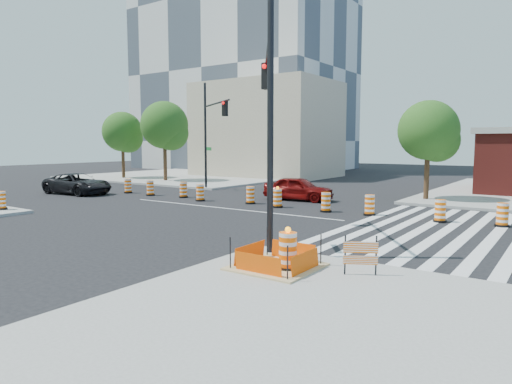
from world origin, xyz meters
TOP-DOWN VIEW (x-y plane):
  - ground at (0.00, 0.00)m, footprint 120.00×120.00m
  - sidewalk_nw at (-18.00, 18.00)m, footprint 22.00×22.00m
  - crosswalk_east at (10.95, 0.00)m, footprint 6.75×13.50m
  - lane_centerline at (0.00, 0.00)m, footprint 14.00×0.12m
  - excavation_pit at (9.00, -9.00)m, footprint 2.20×2.20m
  - tower_nw at (-24.00, 34.00)m, footprint 28.00×18.00m
  - beige_midrise at (-12.00, 22.00)m, footprint 14.00×10.00m
  - red_coupe at (1.46, 5.41)m, footprint 4.54×2.21m
  - dark_suv at (-13.10, -0.40)m, footprint 5.40×2.78m
  - signal_pole_se at (6.81, -6.08)m, footprint 3.91×5.51m
  - signal_pole_nw at (-6.56, 6.46)m, footprint 5.12×3.48m
  - pit_drum at (9.39, -9.04)m, footprint 0.60×0.60m
  - sw_corner_drum at (-8.58, -7.82)m, footprint 0.55×0.55m
  - barricade at (11.17, -8.35)m, footprint 0.79×0.46m
  - tree_north_a at (-21.42, 10.38)m, footprint 3.93×3.93m
  - tree_north_b at (-15.56, 10.47)m, footprint 4.37×4.37m
  - tree_north_c at (8.17, 9.60)m, footprint 3.63×3.63m
  - median_drum_0 at (-10.66, 2.04)m, footprint 0.60×0.60m
  - median_drum_1 at (-8.17, 1.89)m, footprint 0.60×0.60m
  - median_drum_2 at (-5.47, 2.32)m, footprint 0.60×0.60m
  - median_drum_3 at (-3.36, 1.62)m, footprint 0.60×0.60m
  - median_drum_4 at (-0.04, 2.35)m, footprint 0.60×0.60m
  - median_drum_5 at (2.11, 1.94)m, footprint 0.60×0.60m
  - median_drum_6 at (5.07, 1.97)m, footprint 0.60×0.60m
  - median_drum_7 at (7.35, 2.19)m, footprint 0.60×0.60m
  - median_drum_8 at (10.70, 2.12)m, footprint 0.60×0.60m
  - median_drum_9 at (13.16, 2.45)m, footprint 0.60×0.60m

SIDE VIEW (x-z plane):
  - ground at x=0.00m, z-range 0.00..0.00m
  - lane_centerline at x=0.00m, z-range 0.00..0.01m
  - crosswalk_east at x=10.95m, z-range 0.00..0.01m
  - sidewalk_nw at x=-18.00m, z-range 0.00..0.15m
  - excavation_pit at x=9.00m, z-range -0.23..0.67m
  - median_drum_0 at x=-10.66m, z-range -0.03..0.99m
  - median_drum_1 at x=-8.17m, z-range -0.03..0.99m
  - median_drum_2 at x=-5.47m, z-range -0.03..0.99m
  - median_drum_3 at x=-3.36m, z-range -0.03..0.99m
  - median_drum_4 at x=-0.04m, z-range -0.03..0.99m
  - median_drum_6 at x=5.07m, z-range -0.03..0.99m
  - median_drum_7 at x=7.35m, z-range -0.03..0.99m
  - median_drum_8 at x=10.70m, z-range -0.03..0.99m
  - median_drum_9 at x=13.16m, z-range -0.03..0.99m
  - median_drum_5 at x=2.11m, z-range -0.10..1.08m
  - sw_corner_drum at x=-8.58m, z-range 0.12..1.06m
  - pit_drum at x=9.39m, z-range 0.05..1.23m
  - barricade at x=11.17m, z-range 0.20..1.24m
  - dark_suv at x=-13.10m, z-range 0.00..1.46m
  - red_coupe at x=1.46m, z-range 0.00..1.49m
  - tree_north_c at x=8.17m, z-range 1.06..7.22m
  - tree_north_a at x=-21.42m, z-range 1.15..7.83m
  - signal_pole_nw at x=-6.56m, z-range 0.91..8.92m
  - tree_north_b at x=-15.56m, z-range 1.27..8.69m
  - beige_midrise at x=-12.00m, z-range 0.00..10.00m
  - signal_pole_se at x=6.81m, z-range 0.98..9.72m
  - tower_nw at x=-24.00m, z-range 0.00..45.00m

